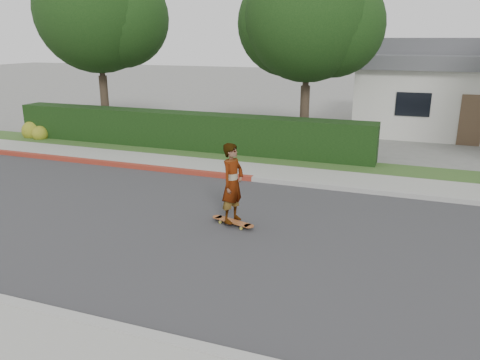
% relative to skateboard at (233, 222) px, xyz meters
% --- Properties ---
extents(ground, '(120.00, 120.00, 0.00)m').
position_rel_skateboard_xyz_m(ground, '(-1.73, -0.49, -0.10)').
color(ground, slate).
rests_on(ground, ground).
extents(road, '(60.00, 8.00, 0.01)m').
position_rel_skateboard_xyz_m(road, '(-1.73, -0.49, -0.10)').
color(road, '#2D2D30').
rests_on(road, ground).
extents(curb_near, '(60.00, 0.20, 0.15)m').
position_rel_skateboard_xyz_m(curb_near, '(-1.73, -4.59, -0.03)').
color(curb_near, '#9E9E99').
rests_on(curb_near, ground).
extents(curb_far, '(60.00, 0.20, 0.15)m').
position_rel_skateboard_xyz_m(curb_far, '(-1.73, 3.61, -0.03)').
color(curb_far, '#9E9E99').
rests_on(curb_far, ground).
extents(curb_red_section, '(12.00, 0.21, 0.15)m').
position_rel_skateboard_xyz_m(curb_red_section, '(-6.73, 3.61, -0.03)').
color(curb_red_section, maroon).
rests_on(curb_red_section, ground).
extents(sidewalk_far, '(60.00, 1.60, 0.12)m').
position_rel_skateboard_xyz_m(sidewalk_far, '(-1.73, 4.51, -0.04)').
color(sidewalk_far, gray).
rests_on(sidewalk_far, ground).
extents(planting_strip, '(60.00, 1.60, 0.10)m').
position_rel_skateboard_xyz_m(planting_strip, '(-1.73, 6.11, -0.05)').
color(planting_strip, '#2D4C1E').
rests_on(planting_strip, ground).
extents(hedge, '(15.00, 1.00, 1.50)m').
position_rel_skateboard_xyz_m(hedge, '(-4.73, 6.71, 0.65)').
color(hedge, black).
rests_on(hedge, ground).
extents(flowering_shrub, '(1.40, 1.00, 0.90)m').
position_rel_skateboard_xyz_m(flowering_shrub, '(-11.74, 6.25, 0.23)').
color(flowering_shrub, '#2D4C19').
rests_on(flowering_shrub, ground).
extents(tree_left, '(5.99, 5.21, 8.00)m').
position_rel_skateboard_xyz_m(tree_left, '(-9.24, 8.20, 5.16)').
color(tree_left, '#33261C').
rests_on(tree_left, ground).
extents(tree_center, '(5.66, 4.84, 7.44)m').
position_rel_skateboard_xyz_m(tree_center, '(-0.24, 8.70, 4.80)').
color(tree_center, '#33261C').
rests_on(tree_center, ground).
extents(house, '(10.60, 8.60, 4.30)m').
position_rel_skateboard_xyz_m(house, '(6.27, 15.51, 1.99)').
color(house, beige).
rests_on(house, ground).
extents(skateboard, '(1.20, 0.57, 0.11)m').
position_rel_skateboard_xyz_m(skateboard, '(0.00, 0.00, 0.00)').
color(skateboard, gold).
rests_on(skateboard, ground).
extents(skateboarder, '(0.60, 0.78, 1.89)m').
position_rel_skateboard_xyz_m(skateboarder, '(-0.00, 0.00, 0.96)').
color(skateboarder, white).
rests_on(skateboarder, skateboard).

